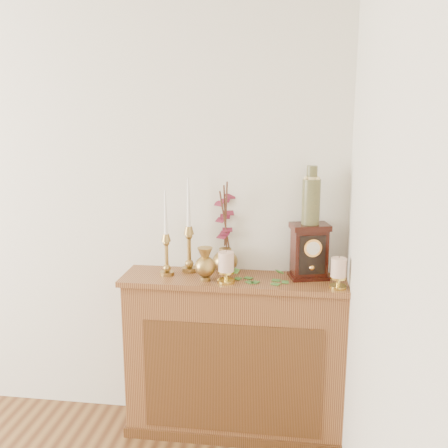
# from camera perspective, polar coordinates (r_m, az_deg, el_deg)

# --- Properties ---
(console_shelf) EXTENTS (1.24, 0.34, 0.93)m
(console_shelf) POSITION_cam_1_polar(r_m,az_deg,el_deg) (3.05, 1.18, -14.66)
(console_shelf) COLOR brown
(console_shelf) RESTS_ON ground
(candlestick_left) EXTENTS (0.08, 0.08, 0.47)m
(candlestick_left) POSITION_cam_1_polar(r_m,az_deg,el_deg) (2.87, -6.29, -2.59)
(candlestick_left) COLOR #A68042
(candlestick_left) RESTS_ON console_shelf
(candlestick_center) EXTENTS (0.09, 0.09, 0.53)m
(candlestick_center) POSITION_cam_1_polar(r_m,az_deg,el_deg) (2.93, -3.83, -1.90)
(candlestick_center) COLOR #A68042
(candlestick_center) RESTS_ON console_shelf
(bud_vase) EXTENTS (0.11, 0.11, 0.18)m
(bud_vase) POSITION_cam_1_polar(r_m,az_deg,el_deg) (2.79, -2.07, -4.40)
(bud_vase) COLOR #A68042
(bud_vase) RESTS_ON console_shelf
(ginger_jar) EXTENTS (0.21, 0.23, 0.52)m
(ginger_jar) POSITION_cam_1_polar(r_m,az_deg,el_deg) (2.92, 0.14, -0.68)
(ginger_jar) COLOR #A68042
(ginger_jar) RESTS_ON console_shelf
(pillar_candle_left) EXTENTS (0.09, 0.09, 0.18)m
(pillar_candle_left) POSITION_cam_1_polar(r_m,az_deg,el_deg) (2.75, 0.24, -4.56)
(pillar_candle_left) COLOR gold
(pillar_candle_left) RESTS_ON console_shelf
(pillar_candle_right) EXTENTS (0.09, 0.09, 0.17)m
(pillar_candle_right) POSITION_cam_1_polar(r_m,az_deg,el_deg) (2.73, 12.36, -5.07)
(pillar_candle_right) COLOR gold
(pillar_candle_right) RESTS_ON console_shelf
(ivy_garland) EXTENTS (0.36, 0.18, 0.07)m
(ivy_garland) POSITION_cam_1_polar(r_m,az_deg,el_deg) (2.82, 4.38, -5.82)
(ivy_garland) COLOR #386C29
(ivy_garland) RESTS_ON console_shelf
(mantel_clock) EXTENTS (0.23, 0.19, 0.30)m
(mantel_clock) POSITION_cam_1_polar(r_m,az_deg,el_deg) (2.85, 9.26, -3.00)
(mantel_clock) COLOR black
(mantel_clock) RESTS_ON console_shelf
(ceramic_vase) EXTENTS (0.10, 0.10, 0.31)m
(ceramic_vase) POSITION_cam_1_polar(r_m,az_deg,el_deg) (2.78, 9.46, 2.79)
(ceramic_vase) COLOR #183025
(ceramic_vase) RESTS_ON mantel_clock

